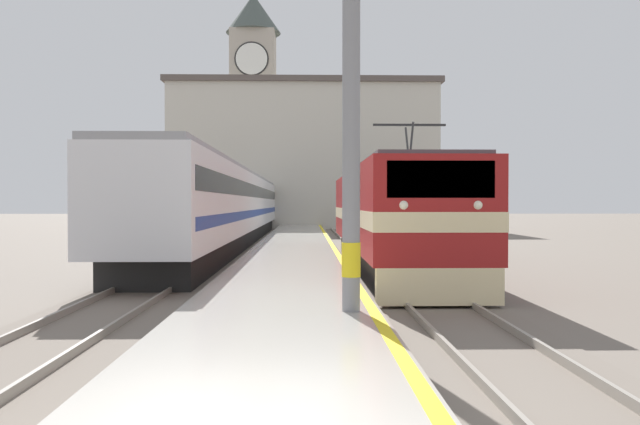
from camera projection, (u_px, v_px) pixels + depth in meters
name	position (u px, v px, depth m)	size (l,w,h in m)	color
ground_plane	(298.00, 243.00, 35.55)	(200.00, 200.00, 0.00)	#70665B
platform	(296.00, 246.00, 30.55)	(3.61, 140.00, 0.41)	#ADA89E
rail_track_near	(365.00, 249.00, 30.63)	(2.84, 140.00, 0.16)	#70665B
rail_track_far	(221.00, 249.00, 30.47)	(2.83, 140.00, 0.16)	#70665B
locomotive_train	(390.00, 217.00, 21.45)	(2.92, 16.51, 4.50)	black
passenger_train	(244.00, 205.00, 41.73)	(2.92, 54.11, 3.99)	black
catenary_mast	(354.00, 105.00, 10.82)	(2.41, 0.33, 7.36)	gray
clock_tower	(254.00, 101.00, 68.26)	(5.96, 5.96, 25.19)	#ADA393
station_building	(304.00, 156.00, 57.16)	(24.36, 7.67, 13.28)	beige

